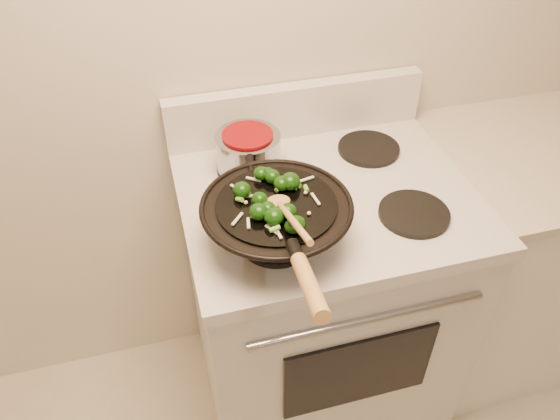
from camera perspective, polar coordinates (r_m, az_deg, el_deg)
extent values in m
plane|color=beige|center=(1.58, 5.84, 20.89)|extent=(3.50, 0.00, 3.50)
cube|color=silver|center=(1.80, 4.08, -10.02)|extent=(0.76, 0.64, 0.88)
cube|color=silver|center=(1.48, 4.91, 1.33)|extent=(0.78, 0.66, 0.04)
cube|color=silver|center=(1.65, 1.67, 10.43)|extent=(0.78, 0.05, 0.16)
cylinder|color=#989AA0|center=(1.35, 9.25, -11.30)|extent=(0.60, 0.02, 0.02)
cube|color=black|center=(1.54, 8.24, -16.42)|extent=(0.42, 0.01, 0.28)
cylinder|color=black|center=(1.31, -0.35, -3.11)|extent=(0.18, 0.18, 0.01)
cylinder|color=black|center=(1.42, 13.82, -0.36)|extent=(0.18, 0.18, 0.01)
cylinder|color=black|center=(1.53, -3.26, 4.42)|extent=(0.18, 0.18, 0.01)
cylinder|color=black|center=(1.63, 9.25, 6.35)|extent=(0.18, 0.18, 0.01)
cube|color=white|center=(2.14, 24.03, -4.31)|extent=(0.87, 0.60, 0.88)
torus|color=black|center=(1.24, -0.36, 0.47)|extent=(0.35, 0.35, 0.01)
cylinder|color=black|center=(1.24, -0.37, 0.58)|extent=(0.28, 0.28, 0.01)
cylinder|color=black|center=(1.06, 1.59, -4.28)|extent=(0.03, 0.06, 0.04)
cylinder|color=#B48647|center=(0.96, 3.11, -7.95)|extent=(0.05, 0.19, 0.08)
ellipsoid|color=black|center=(1.16, 1.67, -1.52)|extent=(0.04, 0.04, 0.04)
cylinder|color=#578931|center=(1.17, 2.28, -1.82)|extent=(0.02, 0.02, 0.01)
ellipsoid|color=black|center=(1.22, -2.14, 1.15)|extent=(0.04, 0.04, 0.03)
ellipsoid|color=black|center=(1.27, 1.06, 3.01)|extent=(0.05, 0.05, 0.04)
ellipsoid|color=black|center=(1.29, -0.82, 3.53)|extent=(0.04, 0.04, 0.03)
cylinder|color=#578931|center=(1.30, -0.33, 3.28)|extent=(0.02, 0.01, 0.01)
ellipsoid|color=black|center=(1.16, 1.37, -1.68)|extent=(0.04, 0.04, 0.03)
ellipsoid|color=black|center=(1.19, 0.83, -0.12)|extent=(0.04, 0.04, 0.03)
ellipsoid|color=black|center=(1.20, -1.30, 0.14)|extent=(0.04, 0.04, 0.03)
cylinder|color=#578931|center=(1.21, -0.78, -0.09)|extent=(0.02, 0.02, 0.01)
ellipsoid|color=black|center=(1.30, -1.26, 3.82)|extent=(0.03, 0.03, 0.03)
ellipsoid|color=black|center=(1.30, -1.98, 3.84)|extent=(0.04, 0.04, 0.03)
ellipsoid|color=black|center=(1.25, -4.00, 2.12)|extent=(0.04, 0.04, 0.04)
cylinder|color=#578931|center=(1.26, -3.41, 1.83)|extent=(0.02, 0.02, 0.01)
ellipsoid|color=black|center=(1.19, -2.24, -0.17)|extent=(0.04, 0.04, 0.04)
ellipsoid|color=black|center=(1.27, 0.19, 2.80)|extent=(0.04, 0.04, 0.03)
ellipsoid|color=black|center=(1.17, -0.62, -0.70)|extent=(0.05, 0.05, 0.04)
cylinder|color=#578931|center=(1.18, 0.03, -1.02)|extent=(0.02, 0.02, 0.01)
cube|color=#EAE6CB|center=(1.18, -3.33, -1.38)|extent=(0.01, 0.03, 0.00)
cube|color=#EAE6CB|center=(1.25, -3.04, 1.48)|extent=(0.04, 0.01, 0.00)
cube|color=#EAE6CB|center=(1.27, -4.44, 2.17)|extent=(0.03, 0.04, 0.00)
cube|color=#EAE6CB|center=(1.16, -0.31, -2.25)|extent=(0.01, 0.05, 0.00)
cube|color=#EAE6CB|center=(1.30, 2.65, 3.20)|extent=(0.05, 0.02, 0.00)
cube|color=#EAE6CB|center=(1.29, 0.92, 3.10)|extent=(0.04, 0.03, 0.00)
cube|color=#EAE6CB|center=(1.30, -2.77, 3.23)|extent=(0.04, 0.03, 0.00)
cube|color=#EAE6CB|center=(1.20, 0.28, -0.51)|extent=(0.05, 0.01, 0.00)
cube|color=#EAE6CB|center=(1.24, 3.73, 1.16)|extent=(0.01, 0.04, 0.00)
cube|color=#EAE6CB|center=(1.19, -4.48, -0.94)|extent=(0.03, 0.04, 0.00)
cube|color=#EAE6CB|center=(1.16, -0.86, -2.05)|extent=(0.02, 0.04, 0.00)
cylinder|color=#68AC37|center=(1.28, 1.82, 2.71)|extent=(0.02, 0.01, 0.01)
cylinder|color=#68AC37|center=(1.27, 1.29, 2.45)|extent=(0.03, 0.02, 0.01)
cylinder|color=#68AC37|center=(1.26, 2.74, 2.25)|extent=(0.02, 0.02, 0.02)
cylinder|color=#68AC37|center=(1.24, -4.24, 1.10)|extent=(0.02, 0.02, 0.02)
cylinder|color=#68AC37|center=(1.27, -0.09, 2.38)|extent=(0.02, 0.02, 0.01)
cylinder|color=#68AC37|center=(1.16, -0.58, -1.98)|extent=(0.02, 0.01, 0.01)
sphere|color=beige|center=(1.26, 2.69, 1.83)|extent=(0.01, 0.01, 0.01)
sphere|color=beige|center=(1.23, -3.59, 0.78)|extent=(0.01, 0.01, 0.01)
sphere|color=beige|center=(1.19, -0.69, -0.86)|extent=(0.01, 0.01, 0.01)
sphere|color=beige|center=(1.20, 3.04, -0.35)|extent=(0.01, 0.01, 0.01)
ellipsoid|color=#B48647|center=(1.22, -0.21, 0.93)|extent=(0.06, 0.04, 0.02)
cylinder|color=#B48647|center=(1.11, 1.38, -1.18)|extent=(0.02, 0.23, 0.10)
cylinder|color=#989AA0|center=(1.50, -3.34, 6.16)|extent=(0.18, 0.18, 0.10)
cylinder|color=#700508|center=(1.47, -3.42, 7.84)|extent=(0.14, 0.14, 0.01)
cylinder|color=black|center=(1.36, -3.05, 4.28)|extent=(0.04, 0.11, 0.02)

